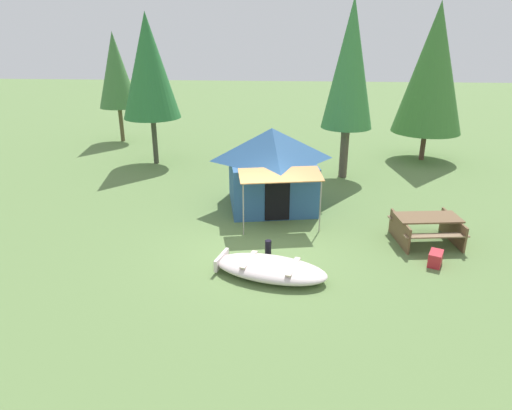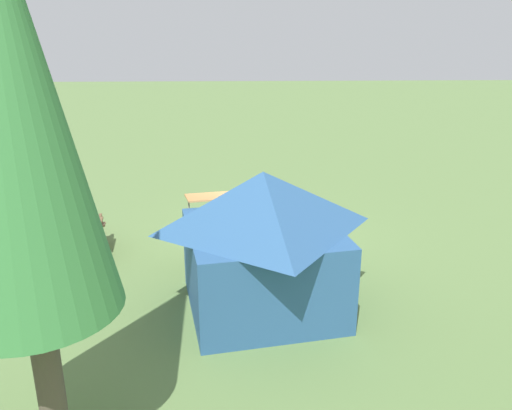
{
  "view_description": "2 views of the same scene",
  "coord_description": "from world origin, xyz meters",
  "px_view_note": "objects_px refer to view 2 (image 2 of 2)",
  "views": [
    {
      "loc": [
        0.66,
        -11.37,
        5.63
      ],
      "look_at": [
        -0.2,
        0.78,
        0.89
      ],
      "focal_mm": 32.49,
      "sensor_mm": 36.0,
      "label": 1
    },
    {
      "loc": [
        0.6,
        11.67,
        4.96
      ],
      "look_at": [
        0.18,
        0.92,
        1.28
      ],
      "focal_mm": 36.6,
      "sensor_mm": 36.0,
      "label": 2
    }
  ],
  "objects_px": {
    "canvas_cabin_tent": "(263,239)",
    "picnic_table": "(63,236)",
    "cooler_box": "(86,227)",
    "pine_tree_side": "(7,102)",
    "beached_rowboat": "(248,213)",
    "fuel_can": "(253,229)"
  },
  "relations": [
    {
      "from": "fuel_can",
      "to": "beached_rowboat",
      "type": "bearing_deg",
      "value": -85.23
    },
    {
      "from": "cooler_box",
      "to": "pine_tree_side",
      "type": "relative_size",
      "value": 0.07
    },
    {
      "from": "beached_rowboat",
      "to": "cooler_box",
      "type": "distance_m",
      "value": 4.2
    },
    {
      "from": "canvas_cabin_tent",
      "to": "beached_rowboat",
      "type": "bearing_deg",
      "value": -88.01
    },
    {
      "from": "cooler_box",
      "to": "fuel_can",
      "type": "height_order",
      "value": "fuel_can"
    },
    {
      "from": "beached_rowboat",
      "to": "canvas_cabin_tent",
      "type": "bearing_deg",
      "value": 91.99
    },
    {
      "from": "beached_rowboat",
      "to": "canvas_cabin_tent",
      "type": "distance_m",
      "value": 4.79
    },
    {
      "from": "canvas_cabin_tent",
      "to": "pine_tree_side",
      "type": "height_order",
      "value": "pine_tree_side"
    },
    {
      "from": "beached_rowboat",
      "to": "fuel_can",
      "type": "xyz_separation_m",
      "value": [
        -0.1,
        1.16,
        -0.01
      ]
    },
    {
      "from": "canvas_cabin_tent",
      "to": "picnic_table",
      "type": "distance_m",
      "value": 5.1
    },
    {
      "from": "picnic_table",
      "to": "cooler_box",
      "type": "xyz_separation_m",
      "value": [
        -0.11,
        -1.36,
        -0.3
      ]
    },
    {
      "from": "picnic_table",
      "to": "fuel_can",
      "type": "height_order",
      "value": "picnic_table"
    },
    {
      "from": "canvas_cabin_tent",
      "to": "pine_tree_side",
      "type": "distance_m",
      "value": 5.21
    },
    {
      "from": "fuel_can",
      "to": "pine_tree_side",
      "type": "relative_size",
      "value": 0.06
    },
    {
      "from": "fuel_can",
      "to": "canvas_cabin_tent",
      "type": "bearing_deg",
      "value": 91.07
    },
    {
      "from": "beached_rowboat",
      "to": "pine_tree_side",
      "type": "height_order",
      "value": "pine_tree_side"
    },
    {
      "from": "picnic_table",
      "to": "fuel_can",
      "type": "distance_m",
      "value": 4.45
    },
    {
      "from": "canvas_cabin_tent",
      "to": "cooler_box",
      "type": "xyz_separation_m",
      "value": [
        4.28,
        -3.81,
        -1.18
      ]
    },
    {
      "from": "picnic_table",
      "to": "beached_rowboat",
      "type": "bearing_deg",
      "value": -152.55
    },
    {
      "from": "pine_tree_side",
      "to": "fuel_can",
      "type": "bearing_deg",
      "value": -111.02
    },
    {
      "from": "beached_rowboat",
      "to": "cooler_box",
      "type": "height_order",
      "value": "beached_rowboat"
    },
    {
      "from": "beached_rowboat",
      "to": "picnic_table",
      "type": "relative_size",
      "value": 1.58
    }
  ]
}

